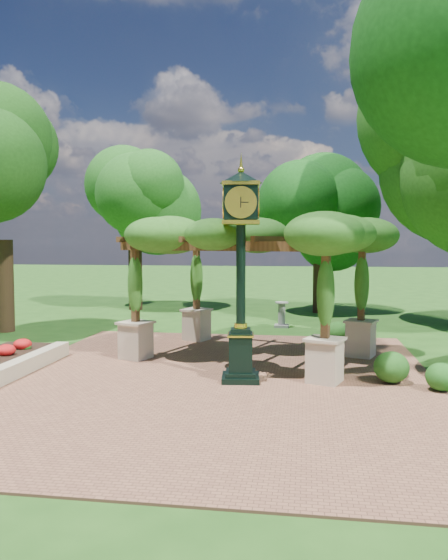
# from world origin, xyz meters

# --- Properties ---
(ground) EXTENTS (120.00, 120.00, 0.00)m
(ground) POSITION_xyz_m (0.00, 0.00, 0.00)
(ground) COLOR #1E4714
(ground) RESTS_ON ground
(brick_plaza) EXTENTS (10.00, 12.00, 0.04)m
(brick_plaza) POSITION_xyz_m (0.00, 1.00, 0.02)
(brick_plaza) COLOR brown
(brick_plaza) RESTS_ON ground
(border_wall) EXTENTS (0.35, 5.00, 0.40)m
(border_wall) POSITION_xyz_m (-4.60, 0.50, 0.20)
(border_wall) COLOR #C6B793
(border_wall) RESTS_ON ground
(pedestal_clock) EXTENTS (1.04, 1.04, 4.77)m
(pedestal_clock) POSITION_xyz_m (0.62, 0.90, 2.86)
(pedestal_clock) COLOR black
(pedestal_clock) RESTS_ON brick_plaza
(pergola) EXTENTS (7.00, 5.61, 3.83)m
(pergola) POSITION_xyz_m (0.56, 3.42, 3.14)
(pergola) COLOR #C7B394
(pergola) RESTS_ON brick_plaza
(sundial) EXTENTS (0.53, 0.53, 0.94)m
(sundial) POSITION_xyz_m (1.18, 9.06, 0.41)
(sundial) COLOR gray
(sundial) RESTS_ON ground
(shrub_front) EXTENTS (0.79, 0.79, 0.59)m
(shrub_front) POSITION_xyz_m (4.89, 0.69, 0.34)
(shrub_front) COLOR #1E5518
(shrub_front) RESTS_ON brick_plaza
(shrub_mid) EXTENTS (0.93, 0.93, 0.70)m
(shrub_mid) POSITION_xyz_m (3.95, 1.21, 0.39)
(shrub_mid) COLOR #1D4C15
(shrub_mid) RESTS_ON brick_plaza
(shrub_back) EXTENTS (0.97, 0.97, 0.67)m
(shrub_back) POSITION_xyz_m (3.06, 5.89, 0.38)
(shrub_back) COLOR #235A1A
(shrub_back) RESTS_ON brick_plaza
(tree_west_near) EXTENTS (3.79, 3.79, 8.36)m
(tree_west_near) POSITION_xyz_m (-8.44, 6.63, 5.73)
(tree_west_near) COLOR #342314
(tree_west_near) RESTS_ON ground
(tree_west_far) EXTENTS (3.88, 3.88, 7.55)m
(tree_west_far) POSITION_xyz_m (-5.82, 13.38, 5.18)
(tree_west_far) COLOR black
(tree_west_far) RESTS_ON ground
(tree_north) EXTENTS (4.15, 4.15, 6.51)m
(tree_north) POSITION_xyz_m (2.67, 13.52, 4.47)
(tree_north) COLOR #342014
(tree_north) RESTS_ON ground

